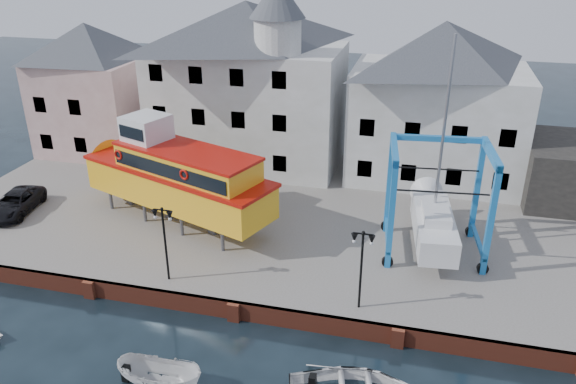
# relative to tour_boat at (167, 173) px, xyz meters

# --- Properties ---
(ground) EXTENTS (140.00, 140.00, 0.00)m
(ground) POSITION_rel_tour_boat_xyz_m (6.90, -7.75, -4.06)
(ground) COLOR black
(ground) RESTS_ON ground
(hardstanding) EXTENTS (44.00, 22.00, 1.00)m
(hardstanding) POSITION_rel_tour_boat_xyz_m (6.90, 3.25, -3.56)
(hardstanding) COLOR #6B655B
(hardstanding) RESTS_ON ground
(quay_wall) EXTENTS (44.00, 0.47, 1.00)m
(quay_wall) POSITION_rel_tour_boat_xyz_m (6.90, -7.64, -3.56)
(quay_wall) COLOR maroon
(quay_wall) RESTS_ON ground
(building_pink) EXTENTS (8.00, 7.00, 10.30)m
(building_pink) POSITION_rel_tour_boat_xyz_m (-11.10, 10.25, 2.09)
(building_pink) COLOR tan
(building_pink) RESTS_ON hardstanding
(building_white_main) EXTENTS (14.00, 8.30, 14.00)m
(building_white_main) POSITION_rel_tour_boat_xyz_m (2.03, 10.64, 3.28)
(building_white_main) COLOR #B9BAB1
(building_white_main) RESTS_ON hardstanding
(building_white_right) EXTENTS (12.00, 8.00, 11.20)m
(building_white_right) POSITION_rel_tour_boat_xyz_m (15.90, 11.25, 2.53)
(building_white_right) COLOR #B9BAB1
(building_white_right) RESTS_ON hardstanding
(lamp_post_left) EXTENTS (1.12, 0.32, 4.20)m
(lamp_post_left) POSITION_rel_tour_boat_xyz_m (2.90, -6.55, 0.11)
(lamp_post_left) COLOR black
(lamp_post_left) RESTS_ON hardstanding
(lamp_post_right) EXTENTS (1.12, 0.32, 4.20)m
(lamp_post_right) POSITION_rel_tour_boat_xyz_m (12.90, -6.55, 0.11)
(lamp_post_right) COLOR black
(lamp_post_right) RESTS_ON hardstanding
(tour_boat) EXTENTS (15.22, 8.52, 6.50)m
(tour_boat) POSITION_rel_tour_boat_xyz_m (0.00, 0.00, 0.00)
(tour_boat) COLOR #59595E
(tour_boat) RESTS_ON hardstanding
(travel_lift) EXTENTS (6.07, 8.15, 12.05)m
(travel_lift) POSITION_rel_tour_boat_xyz_m (16.11, 0.50, -1.04)
(travel_lift) COLOR #126BAA
(travel_lift) RESTS_ON hardstanding
(van) EXTENTS (2.95, 5.09, 1.33)m
(van) POSITION_rel_tour_boat_xyz_m (-10.04, -1.80, -2.40)
(van) COLOR black
(van) RESTS_ON hardstanding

